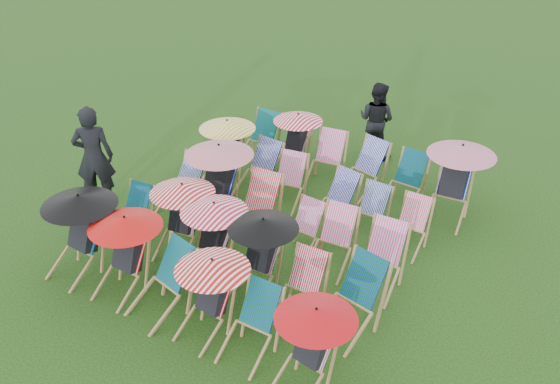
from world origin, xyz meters
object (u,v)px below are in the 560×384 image
Objects in this scene: deckchair_29 at (453,181)px; person_rear at (376,120)px; deckchair_5 at (308,347)px; person_left at (94,157)px; deckchair_0 at (77,233)px.

deckchair_29 is 0.86× the size of person_rear.
deckchair_5 is 0.62× the size of person_left.
person_rear is at bearing 116.51° from deckchair_5.
deckchair_5 is at bearing 123.96° from person_left.
person_left is at bearing 56.73° from person_rear.
deckchair_5 is at bearing 1.03° from deckchair_0.
person_left is 5.61m from person_rear.
deckchair_29 is at bearing 149.19° from person_rear.
deckchair_5 is at bearing 111.95° from person_rear.
person_rear reaches higher than deckchair_0.
deckchair_0 is 0.70× the size of person_left.
person_left is at bearing 132.04° from deckchair_0.
person_rear is at bearing -165.81° from person_left.
person_rear reaches higher than deckchair_5.
person_left is (-5.44, -3.14, 0.22)m from deckchair_29.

